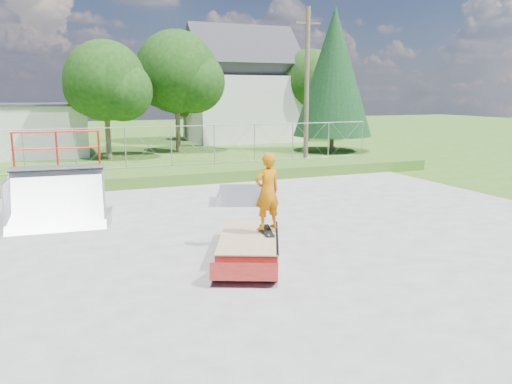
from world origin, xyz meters
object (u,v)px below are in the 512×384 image
Objects in this scene: grind_box at (249,245)px; quarter_pipe at (56,180)px; skater at (267,194)px; flat_bank_ramp at (241,196)px.

grind_box is 1.18× the size of quarter_pipe.
grind_box is at bearing -42.68° from quarter_pipe.
quarter_pipe reaches higher than skater.
quarter_pipe is 1.58× the size of flat_bank_ramp.
grind_box is at bearing 1.47° from skater.
flat_bank_ramp is 5.37m from skater.
grind_box is 6.21m from quarter_pipe.
quarter_pipe is (-4.15, 4.49, 1.10)m from grind_box.
flat_bank_ramp is (1.69, 5.22, 0.03)m from grind_box.
skater is at bearing 35.35° from grind_box.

